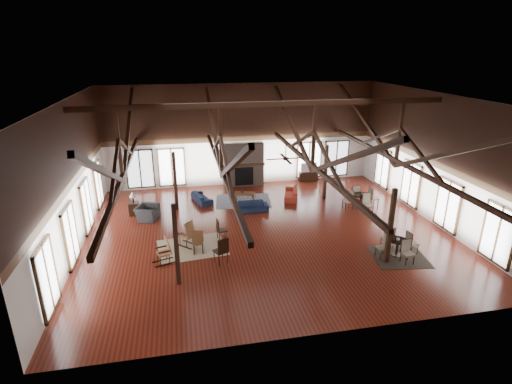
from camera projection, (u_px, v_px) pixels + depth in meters
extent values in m
plane|color=maroon|center=(267.00, 232.00, 18.18)|extent=(16.00, 16.00, 0.00)
cube|color=black|center=(269.00, 98.00, 16.11)|extent=(16.00, 14.00, 0.02)
cube|color=silver|center=(242.00, 135.00, 23.59)|extent=(16.00, 0.02, 6.00)
cube|color=silver|center=(325.00, 243.00, 10.69)|extent=(16.00, 0.02, 6.00)
cube|color=silver|center=(70.00, 180.00, 15.70)|extent=(0.02, 14.00, 6.00)
cube|color=silver|center=(435.00, 159.00, 18.59)|extent=(0.02, 14.00, 6.00)
cube|color=#32170E|center=(269.00, 104.00, 16.20)|extent=(15.60, 0.18, 0.22)
cube|color=#32170E|center=(123.00, 176.00, 16.05)|extent=(0.16, 13.70, 0.18)
cube|color=#32170E|center=(119.00, 143.00, 15.58)|extent=(0.14, 0.14, 2.70)
cube|color=#32170E|center=(128.00, 129.00, 18.85)|extent=(0.15, 7.07, 3.12)
cube|color=#32170E|center=(105.00, 172.00, 12.40)|extent=(0.15, 7.07, 3.12)
cube|color=#32170E|center=(222.00, 170.00, 16.77)|extent=(0.16, 13.70, 0.18)
cube|color=#32170E|center=(221.00, 139.00, 16.30)|extent=(0.14, 0.14, 2.70)
cube|color=#32170E|center=(213.00, 126.00, 19.57)|extent=(0.15, 7.07, 3.12)
cube|color=#32170E|center=(232.00, 165.00, 13.12)|extent=(0.15, 7.07, 3.12)
cube|color=#32170E|center=(312.00, 165.00, 17.49)|extent=(0.16, 13.70, 0.18)
cube|color=#32170E|center=(314.00, 135.00, 17.02)|extent=(0.14, 0.14, 2.70)
cube|color=#32170E|center=(291.00, 123.00, 20.29)|extent=(0.15, 7.07, 3.12)
cube|color=#32170E|center=(347.00, 159.00, 13.84)|extent=(0.15, 7.07, 3.12)
cube|color=#32170E|center=(396.00, 161.00, 18.21)|extent=(0.16, 13.70, 0.18)
cube|color=#32170E|center=(400.00, 131.00, 17.74)|extent=(0.14, 0.14, 2.70)
cube|color=#32170E|center=(365.00, 121.00, 21.01)|extent=(0.15, 7.07, 3.12)
cube|color=#32170E|center=(449.00, 154.00, 14.56)|extent=(0.15, 7.07, 3.12)
cube|color=#32170E|center=(176.00, 245.00, 13.71)|extent=(0.16, 0.16, 3.05)
cube|color=#32170E|center=(390.00, 226.00, 15.15)|extent=(0.16, 0.16, 3.05)
cube|color=#32170E|center=(175.00, 182.00, 20.16)|extent=(0.16, 0.16, 3.05)
cube|color=#32170E|center=(325.00, 173.00, 21.60)|extent=(0.16, 0.16, 3.05)
cube|color=#76655A|center=(243.00, 164.00, 23.88)|extent=(2.40, 0.62, 2.60)
cube|color=black|center=(244.00, 176.00, 23.81)|extent=(1.10, 0.06, 1.10)
cube|color=#382310|center=(244.00, 165.00, 23.61)|extent=(2.50, 0.20, 0.12)
cylinder|color=black|center=(286.00, 150.00, 15.95)|extent=(0.04, 0.04, 0.70)
cylinder|color=black|center=(286.00, 159.00, 16.07)|extent=(0.20, 0.20, 0.10)
cube|color=black|center=(296.00, 158.00, 16.15)|extent=(0.70, 0.12, 0.02)
cube|color=black|center=(283.00, 156.00, 16.49)|extent=(0.12, 0.70, 0.02)
cube|color=black|center=(275.00, 159.00, 15.99)|extent=(0.70, 0.12, 0.02)
cube|color=black|center=(289.00, 162.00, 15.66)|extent=(0.12, 0.70, 0.02)
imported|color=#151F3B|center=(251.00, 207.00, 20.38)|extent=(1.72, 0.69, 0.50)
imported|color=#141D37|center=(202.00, 197.00, 21.63)|extent=(1.80, 1.15, 0.49)
imported|color=#9F301E|center=(291.00, 194.00, 22.15)|extent=(1.94, 1.21, 0.53)
cube|color=#5B2D1B|center=(245.00, 194.00, 21.78)|extent=(1.22, 0.85, 0.06)
cube|color=#5B2D1B|center=(237.00, 199.00, 21.60)|extent=(0.06, 0.06, 0.36)
cube|color=#5B2D1B|center=(236.00, 197.00, 21.93)|extent=(0.06, 0.06, 0.36)
cube|color=#5B2D1B|center=(254.00, 198.00, 21.77)|extent=(0.06, 0.06, 0.36)
cube|color=#5B2D1B|center=(252.00, 195.00, 22.10)|extent=(0.06, 0.06, 0.36)
imported|color=#B2B2B2|center=(242.00, 191.00, 21.75)|extent=(0.21, 0.21, 0.18)
imported|color=#2A2B2C|center=(147.00, 213.00, 19.39)|extent=(1.32, 1.23, 0.70)
cube|color=black|center=(134.00, 209.00, 19.95)|extent=(0.48, 0.48, 0.64)
cylinder|color=black|center=(133.00, 199.00, 19.78)|extent=(0.08, 0.08, 0.38)
cone|color=beige|center=(132.00, 194.00, 19.69)|extent=(0.34, 0.34, 0.28)
cube|color=#8E5D35|center=(186.00, 236.00, 16.82)|extent=(0.68, 0.68, 0.05)
cube|color=#8E5D35|center=(190.00, 230.00, 16.59)|extent=(0.48, 0.49, 0.71)
cube|color=black|center=(184.00, 247.00, 16.80)|extent=(0.66, 0.65, 0.05)
cube|color=black|center=(190.00, 243.00, 17.12)|extent=(0.66, 0.65, 0.05)
cube|color=#8E5D35|center=(198.00, 242.00, 16.43)|extent=(0.45, 0.43, 0.04)
cube|color=#8E5D35|center=(198.00, 238.00, 16.15)|extent=(0.44, 0.18, 0.62)
cube|color=black|center=(194.00, 250.00, 16.53)|extent=(0.08, 0.76, 0.04)
cube|color=black|center=(203.00, 249.00, 16.58)|extent=(0.08, 0.76, 0.04)
cube|color=#8E5D35|center=(163.00, 253.00, 15.46)|extent=(0.57, 0.58, 0.05)
cube|color=#8E5D35|center=(168.00, 245.00, 15.45)|extent=(0.31, 0.50, 0.67)
cube|color=black|center=(165.00, 264.00, 15.43)|extent=(0.80, 0.29, 0.05)
cube|color=black|center=(163.00, 260.00, 15.75)|extent=(0.80, 0.29, 0.05)
cube|color=black|center=(222.00, 230.00, 17.35)|extent=(0.46, 0.46, 0.05)
cube|color=black|center=(218.00, 225.00, 17.20)|extent=(0.10, 0.41, 0.53)
cylinder|color=black|center=(222.00, 235.00, 17.43)|extent=(0.03, 0.03, 0.43)
cube|color=black|center=(221.00, 251.00, 15.44)|extent=(0.62, 0.62, 0.06)
cube|color=black|center=(223.00, 246.00, 15.18)|extent=(0.44, 0.24, 0.61)
cylinder|color=black|center=(221.00, 257.00, 15.53)|extent=(0.04, 0.04, 0.50)
cylinder|color=black|center=(398.00, 240.00, 15.95)|extent=(0.78, 0.78, 0.04)
cylinder|color=black|center=(397.00, 247.00, 16.06)|extent=(0.10, 0.10, 0.64)
cylinder|color=black|center=(396.00, 254.00, 16.17)|extent=(0.47, 0.47, 0.04)
cylinder|color=black|center=(361.00, 195.00, 20.66)|extent=(0.84, 0.84, 0.04)
cylinder|color=black|center=(360.00, 201.00, 20.78)|extent=(0.10, 0.10, 0.69)
cylinder|color=black|center=(360.00, 207.00, 20.90)|extent=(0.51, 0.51, 0.04)
imported|color=#B2B2B2|center=(398.00, 239.00, 15.88)|extent=(0.13, 0.13, 0.10)
imported|color=#B2B2B2|center=(363.00, 194.00, 20.58)|extent=(0.14, 0.14, 0.10)
cube|color=black|center=(308.00, 176.00, 25.04)|extent=(1.18, 0.44, 0.59)
imported|color=#B2B2B2|center=(308.00, 167.00, 24.83)|extent=(1.03, 0.17, 0.59)
cube|color=tan|center=(192.00, 247.00, 16.76)|extent=(2.99, 2.47, 0.01)
cube|color=#171E42|center=(243.00, 201.00, 21.82)|extent=(3.16, 2.52, 0.01)
cube|color=black|center=(399.00, 257.00, 16.02)|extent=(2.34, 2.18, 0.01)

